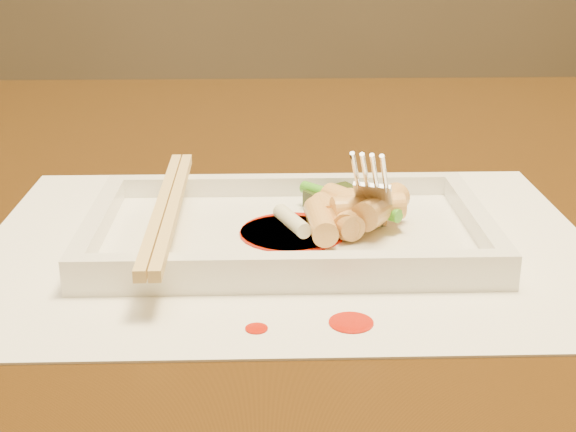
{
  "coord_description": "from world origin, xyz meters",
  "views": [
    {
      "loc": [
        0.05,
        -0.62,
        0.95
      ],
      "look_at": [
        0.06,
        -0.13,
        0.77
      ],
      "focal_mm": 50.0,
      "sensor_mm": 36.0,
      "label": 1
    }
  ],
  "objects_px": {
    "table": "(208,297)",
    "chopstick_a": "(162,206)",
    "placemat": "(288,242)",
    "plate_base": "(288,236)",
    "fork": "(395,113)"
  },
  "relations": [
    {
      "from": "table",
      "to": "chopstick_a",
      "type": "xyz_separation_m",
      "value": [
        -0.02,
        -0.13,
        0.13
      ]
    },
    {
      "from": "placemat",
      "to": "plate_base",
      "type": "xyz_separation_m",
      "value": [
        0.0,
        0.0,
        0.0
      ]
    },
    {
      "from": "chopstick_a",
      "to": "plate_base",
      "type": "bearing_deg",
      "value": 0.0
    },
    {
      "from": "table",
      "to": "plate_base",
      "type": "bearing_deg",
      "value": -63.06
    },
    {
      "from": "placemat",
      "to": "plate_base",
      "type": "relative_size",
      "value": 1.54
    },
    {
      "from": "placemat",
      "to": "plate_base",
      "type": "bearing_deg",
      "value": 0.0
    },
    {
      "from": "placemat",
      "to": "chopstick_a",
      "type": "distance_m",
      "value": 0.09
    },
    {
      "from": "table",
      "to": "plate_base",
      "type": "relative_size",
      "value": 5.38
    },
    {
      "from": "table",
      "to": "chopstick_a",
      "type": "relative_size",
      "value": 6.42
    },
    {
      "from": "plate_base",
      "to": "chopstick_a",
      "type": "xyz_separation_m",
      "value": [
        -0.08,
        0.0,
        0.02
      ]
    },
    {
      "from": "chopstick_a",
      "to": "fork",
      "type": "bearing_deg",
      "value": 6.75
    },
    {
      "from": "fork",
      "to": "placemat",
      "type": "bearing_deg",
      "value": -165.58
    },
    {
      "from": "plate_base",
      "to": "chopstick_a",
      "type": "height_order",
      "value": "chopstick_a"
    },
    {
      "from": "chopstick_a",
      "to": "placemat",
      "type": "bearing_deg",
      "value": 0.0
    },
    {
      "from": "placemat",
      "to": "chopstick_a",
      "type": "relative_size",
      "value": 1.83
    }
  ]
}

